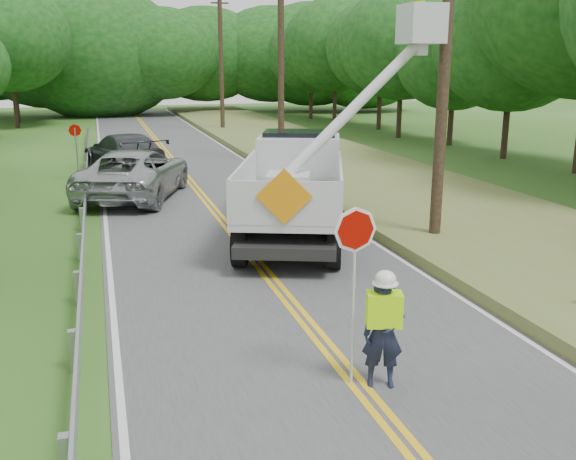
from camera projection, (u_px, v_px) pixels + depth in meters
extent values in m
cube|color=#464648|center=(217.00, 214.00, 20.46)|extent=(7.20, 96.00, 0.02)
cube|color=yellow|center=(214.00, 214.00, 20.43)|extent=(0.12, 96.00, 0.00)
cube|color=yellow|center=(220.00, 214.00, 20.48)|extent=(0.12, 96.00, 0.00)
cube|color=silver|center=(106.00, 221.00, 19.50)|extent=(0.12, 96.00, 0.00)
cube|color=silver|center=(319.00, 207.00, 21.40)|extent=(0.12, 96.00, 0.00)
cube|color=#9D9FA6|center=(73.00, 351.00, 9.97)|extent=(0.12, 0.14, 0.70)
cube|color=#9D9FA6|center=(77.00, 288.00, 12.75)|extent=(0.12, 0.14, 0.70)
cube|color=#9D9FA6|center=(80.00, 248.00, 15.53)|extent=(0.12, 0.14, 0.70)
cube|color=#9D9FA6|center=(82.00, 220.00, 18.31)|extent=(0.12, 0.14, 0.70)
cube|color=#9D9FA6|center=(83.00, 199.00, 21.10)|extent=(0.12, 0.14, 0.70)
cube|color=#9D9FA6|center=(84.00, 183.00, 23.88)|extent=(0.12, 0.14, 0.70)
cube|color=#9D9FA6|center=(85.00, 171.00, 26.66)|extent=(0.12, 0.14, 0.70)
cube|color=#9D9FA6|center=(86.00, 160.00, 29.44)|extent=(0.12, 0.14, 0.70)
cube|color=#9D9FA6|center=(87.00, 152.00, 32.22)|extent=(0.12, 0.14, 0.70)
cube|color=#9D9FA6|center=(87.00, 145.00, 35.00)|extent=(0.12, 0.14, 0.70)
cube|color=#9D9FA6|center=(87.00, 139.00, 37.78)|extent=(0.12, 0.14, 0.70)
cube|color=#9D9FA6|center=(88.00, 134.00, 40.57)|extent=(0.12, 0.14, 0.70)
cube|color=#9D9FA6|center=(86.00, 197.00, 20.13)|extent=(0.05, 48.00, 0.34)
cylinder|color=black|center=(445.00, 51.00, 15.93)|extent=(0.30, 0.30, 10.00)
cylinder|color=black|center=(281.00, 56.00, 29.84)|extent=(0.30, 0.30, 10.00)
cylinder|color=black|center=(221.00, 58.00, 43.74)|extent=(0.30, 0.30, 10.00)
cube|color=black|center=(220.00, 3.00, 42.83)|extent=(1.20, 0.10, 0.10)
cube|color=olive|center=(417.00, 197.00, 22.38)|extent=(7.00, 96.00, 0.30)
cylinder|color=#332319|center=(15.00, 102.00, 47.07)|extent=(0.32, 0.32, 3.75)
ellipsoid|color=#0E3F11|center=(8.00, 38.00, 45.91)|extent=(8.74, 8.74, 7.69)
cylinder|color=#332319|center=(16.00, 98.00, 51.10)|extent=(0.32, 0.32, 3.95)
ellipsoid|color=#0E3F11|center=(10.00, 35.00, 49.87)|extent=(9.22, 9.22, 8.11)
cylinder|color=#332319|center=(506.00, 125.00, 31.94)|extent=(0.32, 0.32, 3.35)
ellipsoid|color=#0E3F11|center=(513.00, 40.00, 30.90)|extent=(7.83, 7.83, 6.89)
cylinder|color=#332319|center=(451.00, 120.00, 37.21)|extent=(0.32, 0.32, 2.90)
ellipsoid|color=#0E3F11|center=(455.00, 58.00, 36.31)|extent=(6.77, 6.77, 5.95)
cylinder|color=#332319|center=(399.00, 111.00, 40.92)|extent=(0.32, 0.32, 3.42)
ellipsoid|color=#0E3F11|center=(402.00, 43.00, 39.86)|extent=(7.99, 7.99, 7.03)
cylinder|color=#332319|center=(379.00, 106.00, 45.97)|extent=(0.32, 0.32, 3.38)
ellipsoid|color=#0E3F11|center=(381.00, 47.00, 44.92)|extent=(7.88, 7.88, 6.93)
cylinder|color=#332319|center=(335.00, 101.00, 51.03)|extent=(0.32, 0.32, 3.54)
ellipsoid|color=#0E3F11|center=(336.00, 44.00, 49.93)|extent=(8.26, 8.26, 7.27)
cylinder|color=#332319|center=(311.00, 100.00, 54.69)|extent=(0.32, 0.32, 3.18)
ellipsoid|color=#0E3F11|center=(311.00, 53.00, 53.71)|extent=(7.42, 7.42, 6.53)
ellipsoid|color=#0E3F11|center=(47.00, 54.00, 56.36)|extent=(12.75, 9.56, 9.56)
ellipsoid|color=#0E3F11|center=(98.00, 54.00, 57.31)|extent=(15.91, 11.93, 11.93)
ellipsoid|color=#0E3F11|center=(161.00, 54.00, 57.20)|extent=(10.86, 8.14, 8.14)
ellipsoid|color=#0E3F11|center=(206.00, 54.00, 61.61)|extent=(11.98, 8.98, 8.98)
ellipsoid|color=#0E3F11|center=(272.00, 54.00, 62.63)|extent=(12.33, 9.25, 9.25)
ellipsoid|color=#0E3F11|center=(313.00, 54.00, 62.88)|extent=(13.37, 10.03, 10.03)
ellipsoid|color=#0E3F11|center=(365.00, 54.00, 62.31)|extent=(13.99, 10.49, 10.49)
imported|color=#191E33|center=(383.00, 333.00, 9.39)|extent=(0.70, 0.57, 1.68)
cube|color=#ABF905|center=(384.00, 309.00, 9.29)|extent=(0.58, 0.45, 0.51)
ellipsoid|color=white|center=(385.00, 279.00, 9.18)|extent=(0.31, 0.31, 0.25)
cylinder|color=#B7B7B7|center=(353.00, 311.00, 9.36)|extent=(0.04, 0.04, 2.35)
cylinder|color=#910700|center=(355.00, 230.00, 9.05)|extent=(0.67, 0.09, 0.67)
cylinder|color=black|center=(240.00, 245.00, 15.06)|extent=(0.68, 1.11, 1.06)
cylinder|color=black|center=(334.00, 247.00, 14.92)|extent=(0.68, 1.11, 1.06)
cylinder|color=black|center=(252.00, 222.00, 17.19)|extent=(0.68, 1.11, 1.06)
cylinder|color=black|center=(334.00, 224.00, 17.05)|extent=(0.68, 1.11, 1.06)
cylinder|color=black|center=(263.00, 201.00, 19.86)|extent=(0.68, 1.11, 1.06)
cylinder|color=black|center=(334.00, 202.00, 19.71)|extent=(0.68, 1.11, 1.06)
cube|color=black|center=(293.00, 217.00, 17.42)|extent=(4.65, 7.44, 0.28)
cube|color=#B9BBBE|center=(292.00, 204.00, 16.53)|extent=(4.16, 5.65, 0.24)
cube|color=#B9BBBE|center=(243.00, 182.00, 16.48)|extent=(1.84, 4.78, 0.99)
cube|color=#B9BBBE|center=(340.00, 183.00, 16.31)|extent=(1.84, 4.78, 0.99)
cube|color=#B9BBBE|center=(284.00, 203.00, 13.96)|extent=(2.40, 0.95, 0.99)
cube|color=#B9BBBE|center=(299.00, 168.00, 20.08)|extent=(3.06, 2.84, 1.99)
cube|color=black|center=(300.00, 144.00, 20.11)|extent=(2.57, 2.12, 0.83)
cube|color=#B9BBBE|center=(288.00, 192.00, 15.22)|extent=(1.28, 1.28, 0.88)
cube|color=#B9BBBE|center=(422.00, 24.00, 15.58)|extent=(0.94, 0.94, 0.94)
cube|color=orange|center=(284.00, 197.00, 13.85)|extent=(1.19, 0.47, 1.25)
imported|color=#A8ACB0|center=(135.00, 173.00, 22.76)|extent=(4.81, 6.87, 1.74)
imported|color=#393E42|center=(124.00, 152.00, 28.30)|extent=(3.85, 6.25, 1.69)
cylinder|color=#9D9FA6|center=(77.00, 155.00, 25.73)|extent=(0.06, 0.06, 2.20)
cylinder|color=#910700|center=(75.00, 130.00, 25.48)|extent=(0.50, 0.04, 0.50)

